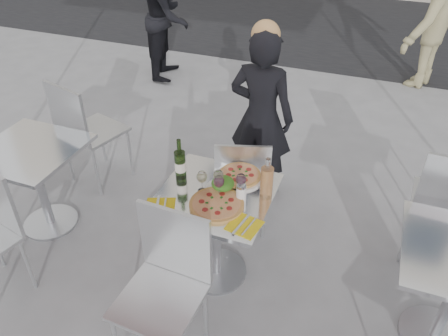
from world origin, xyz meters
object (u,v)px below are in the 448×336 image
(sugar_shaker, at_px, (241,192))
(wineglass_red_b, at_px, (241,180))
(side_chair_lfar, at_px, (83,127))
(side_table_left, at_px, (36,171))
(wineglass_white_a, at_px, (202,177))
(main_table, at_px, (216,218))
(chair_far, at_px, (242,178))
(wineglass_red_a, at_px, (219,182))
(pizza_far, at_px, (240,176))
(wineglass_white_b, at_px, (218,176))
(salad_plate, at_px, (223,184))
(chair_near, at_px, (167,277))
(pedestrian_a, at_px, (167,16))
(carafe, at_px, (267,182))
(woman_diner, at_px, (261,117))
(napkin_right, at_px, (244,225))
(napkin_left, at_px, (160,207))
(pedestrian_b, at_px, (432,18))
(wine_bottle, at_px, (180,163))
(pizza_near, at_px, (217,204))

(sugar_shaker, xyz_separation_m, wineglass_red_b, (-0.02, 0.05, 0.06))
(side_chair_lfar, bearing_deg, side_table_left, 104.84)
(wineglass_white_a, bearing_deg, side_chair_lfar, 155.89)
(side_table_left, distance_m, sugar_shaker, 1.69)
(main_table, xyz_separation_m, chair_far, (0.02, 0.50, -0.01))
(wineglass_white_a, height_order, wineglass_red_a, same)
(pizza_far, relative_size, wineglass_white_b, 2.06)
(salad_plate, bearing_deg, side_chair_lfar, 159.79)
(chair_near, bearing_deg, side_chair_lfar, 142.21)
(side_table_left, relative_size, pedestrian_a, 0.46)
(side_chair_lfar, distance_m, wineglass_red_b, 1.76)
(main_table, distance_m, carafe, 0.46)
(main_table, relative_size, chair_near, 0.77)
(woman_diner, xyz_separation_m, pizza_far, (0.11, -0.85, 0.01))
(wineglass_white_a, bearing_deg, carafe, 12.77)
(napkin_right, bearing_deg, wineglass_red_a, 150.34)
(side_table_left, xyz_separation_m, napkin_left, (1.23, -0.25, 0.21))
(carafe, bearing_deg, napkin_right, -97.53)
(side_table_left, distance_m, side_chair_lfar, 0.62)
(main_table, height_order, pedestrian_b, pedestrian_b)
(pizza_far, bearing_deg, carafe, -31.00)
(wineglass_red_a, bearing_deg, wineglass_white_b, 115.03)
(pedestrian_a, distance_m, wineglass_white_a, 3.68)
(side_table_left, distance_m, napkin_left, 1.27)
(pedestrian_a, relative_size, napkin_left, 6.96)
(side_table_left, relative_size, side_chair_lfar, 0.73)
(wine_bottle, xyz_separation_m, wineglass_red_b, (0.44, -0.03, -0.00))
(carafe, bearing_deg, woman_diner, 108.44)
(wineglass_red_a, height_order, napkin_left, wineglass_red_a)
(wineglass_white_b, bearing_deg, woman_diner, 91.22)
(chair_far, height_order, pizza_far, chair_far)
(woman_diner, bearing_deg, main_table, 93.22)
(wineglass_white_a, bearing_deg, wineglass_red_b, 14.14)
(wineglass_white_b, bearing_deg, main_table, -94.57)
(chair_near, distance_m, napkin_right, 0.53)
(side_table_left, relative_size, chair_near, 0.77)
(side_chair_lfar, xyz_separation_m, woman_diner, (1.47, 0.45, 0.15))
(main_table, xyz_separation_m, side_table_left, (-1.50, 0.00, 0.00))
(napkin_left, bearing_deg, wine_bottle, 70.93)
(pizza_near, relative_size, wineglass_white_b, 2.18)
(wineglass_red_a, bearing_deg, wine_bottle, 162.81)
(pizza_far, distance_m, napkin_left, 0.59)
(wineglass_white_b, xyz_separation_m, wineglass_red_b, (0.15, 0.01, 0.00))
(side_table_left, height_order, wineglass_white_b, wineglass_white_b)
(main_table, relative_size, napkin_left, 3.21)
(carafe, relative_size, wineglass_white_a, 1.84)
(pizza_near, relative_size, napkin_left, 1.47)
(sugar_shaker, xyz_separation_m, wineglass_white_a, (-0.26, -0.01, 0.06))
(chair_far, bearing_deg, wineglass_white_b, 70.60)
(wine_bottle, relative_size, napkin_left, 1.26)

